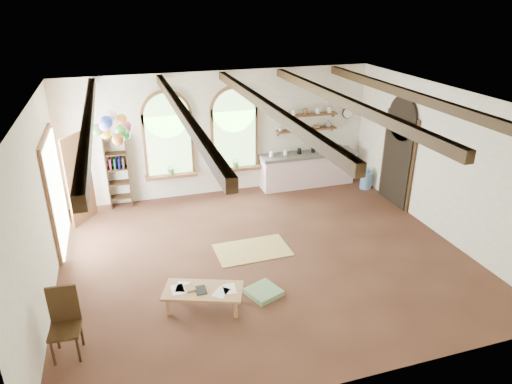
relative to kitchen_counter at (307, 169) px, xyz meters
name	(u,v)px	position (x,y,z in m)	size (l,w,h in m)	color
floor	(264,255)	(-2.30, -3.20, -0.48)	(8.00, 8.00, 0.00)	brown
ceiling_beams	(266,106)	(-2.30, -3.20, 2.62)	(6.20, 6.80, 0.18)	#392212
window_left	(168,138)	(-3.70, 0.23, 1.16)	(1.30, 0.28, 2.20)	brown
window_right	(234,132)	(-2.00, 0.23, 1.16)	(1.30, 0.28, 2.20)	brown
left_doorway	(56,193)	(-6.25, -1.40, 0.67)	(0.10, 1.90, 2.50)	brown
right_doorway	(397,162)	(1.65, -1.70, 0.62)	(0.10, 1.30, 2.40)	black
kitchen_counter	(307,169)	(0.00, 0.00, 0.00)	(2.68, 0.62, 0.94)	#F8D2D7
wall_shelf_lower	(306,130)	(0.00, 0.18, 1.07)	(1.70, 0.24, 0.04)	brown
wall_shelf_upper	(307,115)	(0.00, 0.18, 1.47)	(1.70, 0.24, 0.04)	brown
wall_clock	(348,113)	(1.25, 0.25, 1.42)	(0.32, 0.32, 0.04)	black
bookshelf	(118,173)	(-5.00, 0.12, 0.42)	(0.53, 0.32, 1.80)	#392212
coffee_table	(203,292)	(-3.82, -4.51, -0.14)	(1.44, 1.02, 0.38)	#A57C4B
side_chair	(67,337)	(-5.95, -4.97, -0.16)	(0.47, 0.47, 1.08)	#392212
floor_mat	(252,250)	(-2.48, -2.94, -0.47)	(1.52, 0.94, 0.02)	tan
floor_cushion	(264,292)	(-2.73, -4.45, -0.43)	(0.53, 0.53, 0.09)	#6C9164
water_jug_a	(366,179)	(1.45, -0.70, -0.21)	(0.32, 0.32, 0.61)	#5D8EC8
water_jug_b	(339,173)	(1.00, 0.00, -0.22)	(0.30, 0.30, 0.59)	#5D8EC8
balloon_cluster	(114,128)	(-4.95, -1.00, 1.85)	(0.86, 0.93, 1.16)	white
table_book	(186,289)	(-4.10, -4.42, -0.09)	(0.16, 0.23, 0.02)	olive
tablet	(201,290)	(-3.86, -4.52, -0.09)	(0.18, 0.26, 0.01)	black
potted_plant_left	(171,169)	(-3.70, 0.12, 0.37)	(0.27, 0.23, 0.30)	#598C4C
potted_plant_right	(236,162)	(-2.00, 0.12, 0.37)	(0.27, 0.23, 0.30)	#598C4C
shelf_cup_a	(280,129)	(-0.75, 0.18, 1.14)	(0.12, 0.10, 0.10)	white
shelf_cup_b	(293,128)	(-0.40, 0.18, 1.14)	(0.10, 0.10, 0.09)	beige
shelf_bowl_a	(305,128)	(-0.05, 0.18, 1.12)	(0.22, 0.22, 0.05)	beige
shelf_bowl_b	(317,127)	(0.30, 0.18, 1.12)	(0.20, 0.20, 0.06)	#8C664C
shelf_vase	(329,123)	(0.65, 0.18, 1.19)	(0.18, 0.18, 0.19)	slate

